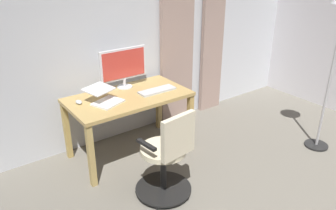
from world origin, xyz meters
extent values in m
cube|color=silver|center=(0.00, -2.77, 1.28)|extent=(5.41, 0.10, 2.56)
cube|color=gray|center=(-1.19, -2.66, 1.18)|extent=(0.37, 0.06, 2.35)
cube|color=gray|center=(-0.56, -2.66, 1.18)|extent=(0.51, 0.06, 2.35)
cube|color=tan|center=(0.44, -2.25, 0.71)|extent=(1.35, 0.74, 0.04)
cube|color=tan|center=(-0.20, -1.92, 0.35)|extent=(0.06, 0.06, 0.69)
cube|color=tan|center=(1.07, -1.92, 0.35)|extent=(0.06, 0.06, 0.69)
cube|color=tan|center=(-0.20, -2.58, 0.35)|extent=(0.06, 0.06, 0.69)
cube|color=tan|center=(1.07, -2.58, 0.35)|extent=(0.06, 0.06, 0.69)
cylinder|color=black|center=(0.55, -1.41, 0.04)|extent=(0.56, 0.56, 0.02)
sphere|color=black|center=(0.30, -1.44, 0.03)|extent=(0.05, 0.05, 0.05)
sphere|color=black|center=(0.50, -1.66, 0.03)|extent=(0.05, 0.05, 0.05)
sphere|color=black|center=(0.78, -1.54, 0.03)|extent=(0.05, 0.05, 0.05)
sphere|color=black|center=(0.74, -1.24, 0.03)|extent=(0.05, 0.05, 0.05)
sphere|color=black|center=(0.45, -1.18, 0.03)|extent=(0.05, 0.05, 0.05)
cylinder|color=black|center=(0.55, -1.41, 0.25)|extent=(0.06, 0.06, 0.43)
cylinder|color=beige|center=(0.55, -1.41, 0.49)|extent=(0.49, 0.49, 0.05)
cube|color=beige|center=(0.53, -1.21, 0.72)|extent=(0.38, 0.09, 0.40)
cube|color=black|center=(0.75, -1.39, 0.63)|extent=(0.07, 0.24, 0.03)
cube|color=black|center=(0.36, -1.43, 0.63)|extent=(0.07, 0.24, 0.03)
cylinder|color=silver|center=(0.34, -2.50, 0.74)|extent=(0.18, 0.18, 0.01)
cylinder|color=silver|center=(0.34, -2.50, 0.79)|extent=(0.04, 0.04, 0.09)
cube|color=silver|center=(0.34, -2.50, 1.02)|extent=(0.59, 0.03, 0.37)
cube|color=#CC3D33|center=(0.34, -2.48, 1.02)|extent=(0.54, 0.01, 0.32)
cube|color=#B7BCC1|center=(0.11, -2.16, 0.75)|extent=(0.44, 0.15, 0.02)
cube|color=white|center=(0.72, -2.19, 0.74)|extent=(0.36, 0.33, 0.02)
cube|color=white|center=(0.76, -2.30, 0.87)|extent=(0.35, 0.32, 0.04)
ellipsoid|color=#B7BCC1|center=(0.97, -2.36, 0.75)|extent=(0.06, 0.10, 0.04)
cylinder|color=white|center=(0.71, -2.51, 0.78)|extent=(0.08, 0.08, 0.09)
torus|color=white|center=(0.76, -2.51, 0.79)|extent=(0.06, 0.01, 0.06)
cylinder|color=black|center=(-1.49, -1.01, 0.01)|extent=(0.28, 0.28, 0.02)
cylinder|color=#A5A5A8|center=(-1.49, -1.01, 0.85)|extent=(0.03, 0.03, 1.71)
camera|label=1|loc=(2.13, 0.83, 2.19)|focal=36.18mm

